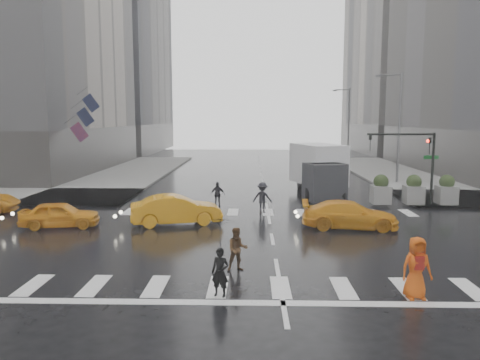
{
  "coord_description": "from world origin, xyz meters",
  "views": [
    {
      "loc": [
        -0.93,
        -20.38,
        5.37
      ],
      "look_at": [
        -1.5,
        2.0,
        2.4
      ],
      "focal_mm": 35.0,
      "sensor_mm": 36.0,
      "label": 1
    }
  ],
  "objects_px": {
    "pedestrian_orange": "(416,268)",
    "box_truck": "(319,169)",
    "traffic_signal_pole": "(417,154)",
    "taxi_mid": "(176,210)",
    "pedestrian_brown": "(237,249)",
    "taxi_front": "(60,215)"
  },
  "relations": [
    {
      "from": "pedestrian_orange",
      "to": "traffic_signal_pole",
      "type": "bearing_deg",
      "value": 64.15
    },
    {
      "from": "taxi_mid",
      "to": "pedestrian_orange",
      "type": "bearing_deg",
      "value": -152.21
    },
    {
      "from": "traffic_signal_pole",
      "to": "taxi_mid",
      "type": "xyz_separation_m",
      "value": [
        -13.76,
        -5.17,
        -2.47
      ]
    },
    {
      "from": "pedestrian_orange",
      "to": "taxi_front",
      "type": "distance_m",
      "value": 16.87
    },
    {
      "from": "pedestrian_brown",
      "to": "taxi_mid",
      "type": "height_order",
      "value": "pedestrian_brown"
    },
    {
      "from": "taxi_front",
      "to": "taxi_mid",
      "type": "height_order",
      "value": "taxi_mid"
    },
    {
      "from": "taxi_mid",
      "to": "traffic_signal_pole",
      "type": "bearing_deg",
      "value": -83.83
    },
    {
      "from": "taxi_front",
      "to": "box_truck",
      "type": "distance_m",
      "value": 17.34
    },
    {
      "from": "pedestrian_brown",
      "to": "pedestrian_orange",
      "type": "relative_size",
      "value": 0.82
    },
    {
      "from": "traffic_signal_pole",
      "to": "pedestrian_orange",
      "type": "distance_m",
      "value": 15.8
    },
    {
      "from": "pedestrian_orange",
      "to": "box_truck",
      "type": "height_order",
      "value": "box_truck"
    },
    {
      "from": "taxi_front",
      "to": "taxi_mid",
      "type": "bearing_deg",
      "value": -90.68
    },
    {
      "from": "pedestrian_orange",
      "to": "box_truck",
      "type": "xyz_separation_m",
      "value": [
        -0.22,
        18.75,
        0.93
      ]
    },
    {
      "from": "traffic_signal_pole",
      "to": "pedestrian_brown",
      "type": "bearing_deg",
      "value": -130.16
    },
    {
      "from": "taxi_mid",
      "to": "taxi_front",
      "type": "bearing_deg",
      "value": 83.93
    },
    {
      "from": "traffic_signal_pole",
      "to": "box_truck",
      "type": "relative_size",
      "value": 0.68
    },
    {
      "from": "taxi_mid",
      "to": "box_truck",
      "type": "xyz_separation_m",
      "value": [
        8.52,
        9.11,
        1.13
      ]
    },
    {
      "from": "taxi_mid",
      "to": "box_truck",
      "type": "relative_size",
      "value": 0.69
    },
    {
      "from": "traffic_signal_pole",
      "to": "pedestrian_brown",
      "type": "xyz_separation_m",
      "value": [
        -10.44,
        -12.37,
        -2.44
      ]
    },
    {
      "from": "traffic_signal_pole",
      "to": "pedestrian_orange",
      "type": "bearing_deg",
      "value": -108.72
    },
    {
      "from": "pedestrian_brown",
      "to": "pedestrian_orange",
      "type": "xyz_separation_m",
      "value": [
        5.42,
        -2.44,
        0.17
      ]
    },
    {
      "from": "pedestrian_orange",
      "to": "box_truck",
      "type": "bearing_deg",
      "value": 83.56
    }
  ]
}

